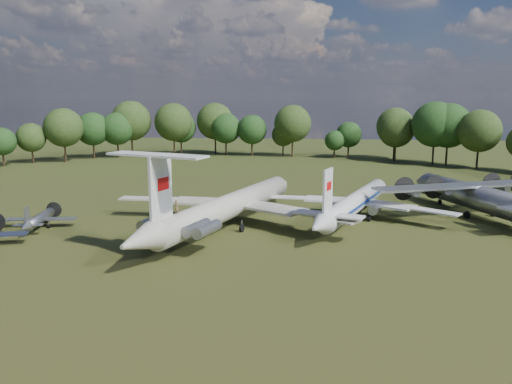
# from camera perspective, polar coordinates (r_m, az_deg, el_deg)

# --- Properties ---
(ground) EXTENTS (300.00, 300.00, 0.00)m
(ground) POSITION_cam_1_polar(r_m,az_deg,el_deg) (70.78, -6.67, -3.87)
(ground) COLOR #203A13
(ground) RESTS_ON ground
(il62_airliner) EXTENTS (50.11, 56.86, 4.66)m
(il62_airliner) POSITION_cam_1_polar(r_m,az_deg,el_deg) (69.44, -2.99, -2.12)
(il62_airliner) COLOR silver
(il62_airliner) RESTS_ON ground
(tu104_jet) EXTENTS (41.12, 46.80, 3.90)m
(tu104_jet) POSITION_cam_1_polar(r_m,az_deg,el_deg) (75.63, 11.32, -1.54)
(tu104_jet) COLOR silver
(tu104_jet) RESTS_ON ground
(an12_transport) EXTENTS (43.51, 45.69, 4.79)m
(an12_transport) POSITION_cam_1_polar(r_m,az_deg,el_deg) (82.69, 23.91, -0.90)
(an12_transport) COLOR #989B9F
(an12_transport) RESTS_ON ground
(small_prop_northwest) EXTENTS (11.58, 14.48, 1.92)m
(small_prop_northwest) POSITION_cam_1_polar(r_m,az_deg,el_deg) (75.36, -23.46, -3.05)
(small_prop_northwest) COLOR #989BA0
(small_prop_northwest) RESTS_ON ground
(person_on_il62) EXTENTS (0.71, 0.64, 1.63)m
(person_on_il62) POSITION_cam_1_polar(r_m,az_deg,el_deg) (57.84, -9.08, -1.69)
(person_on_il62) COLOR olive
(person_on_il62) RESTS_ON il62_airliner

